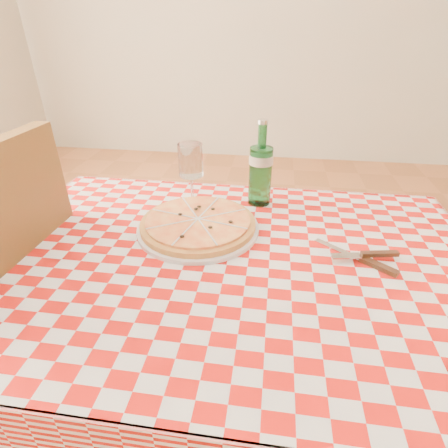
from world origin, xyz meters
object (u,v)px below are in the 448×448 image
at_px(pizza_plate, 198,223).
at_px(wine_glass, 191,174).
at_px(water_bottle, 261,164).
at_px(dining_table, 228,286).

relative_size(pizza_plate, wine_glass, 1.76).
relative_size(water_bottle, wine_glass, 1.37).
xyz_separation_m(dining_table, water_bottle, (0.06, 0.32, 0.23)).
distance_m(dining_table, wine_glass, 0.39).
relative_size(dining_table, water_bottle, 4.42).
height_order(dining_table, pizza_plate, pizza_plate).
bearing_deg(wine_glass, pizza_plate, -72.17).
distance_m(pizza_plate, water_bottle, 0.28).
xyz_separation_m(pizza_plate, water_bottle, (0.16, 0.20, 0.11)).
xyz_separation_m(water_bottle, wine_glass, (-0.22, -0.03, -0.04)).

